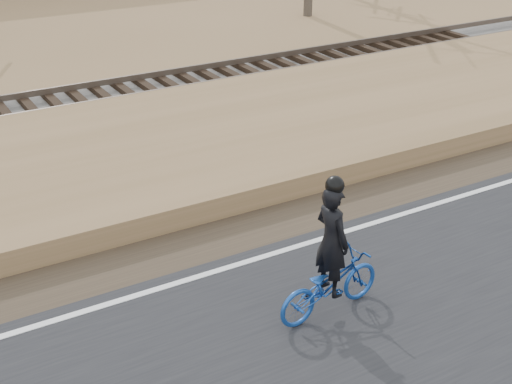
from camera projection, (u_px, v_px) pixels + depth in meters
cyclist at (330, 271)px, 9.94m from camera, size 1.79×0.76×2.13m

